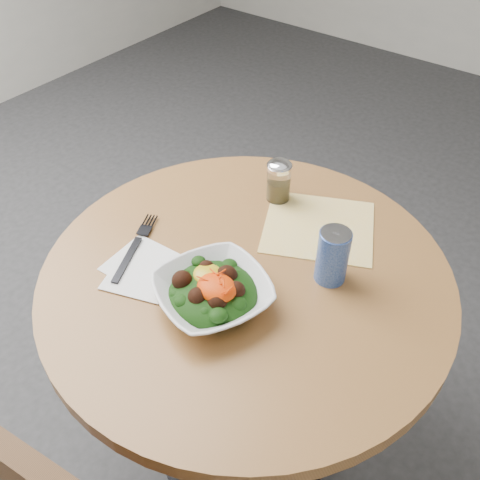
{
  "coord_description": "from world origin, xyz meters",
  "views": [
    {
      "loc": [
        0.48,
        -0.66,
        1.58
      ],
      "look_at": [
        -0.03,
        0.02,
        0.81
      ],
      "focal_mm": 40.0,
      "sensor_mm": 36.0,
      "label": 1
    }
  ],
  "objects": [
    {
      "name": "fork",
      "position": [
        -0.25,
        -0.09,
        0.76
      ],
      "size": [
        0.11,
        0.22,
        0.0
      ],
      "color": "black",
      "rests_on": "table"
    },
    {
      "name": "spice_shaker",
      "position": [
        -0.09,
        0.25,
        0.81
      ],
      "size": [
        0.06,
        0.06,
        0.11
      ],
      "color": "silver",
      "rests_on": "table"
    },
    {
      "name": "table",
      "position": [
        0.0,
        0.0,
        0.55
      ],
      "size": [
        0.9,
        0.9,
        0.75
      ],
      "color": "black",
      "rests_on": "ground"
    },
    {
      "name": "paper_napkins",
      "position": [
        -0.19,
        -0.13,
        0.75
      ],
      "size": [
        0.19,
        0.19,
        0.0
      ],
      "color": "white",
      "rests_on": "table"
    },
    {
      "name": "beverage_can",
      "position": [
        0.15,
        0.09,
        0.81
      ],
      "size": [
        0.07,
        0.07,
        0.13
      ],
      "color": "navy",
      "rests_on": "table"
    },
    {
      "name": "cloth_napkin",
      "position": [
        0.05,
        0.22,
        0.75
      ],
      "size": [
        0.33,
        0.32,
        0.0
      ],
      "primitive_type": "cube",
      "rotation": [
        0.0,
        0.0,
        0.45
      ],
      "color": "#DF9F0B",
      "rests_on": "table"
    },
    {
      "name": "salad_bowl",
      "position": [
        0.0,
        -0.11,
        0.78
      ],
      "size": [
        0.3,
        0.3,
        0.08
      ],
      "color": "white",
      "rests_on": "table"
    },
    {
      "name": "ground",
      "position": [
        0.0,
        0.0,
        0.0
      ],
      "size": [
        6.0,
        6.0,
        0.0
      ],
      "primitive_type": "plane",
      "color": "#2D2D2F",
      "rests_on": "ground"
    }
  ]
}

